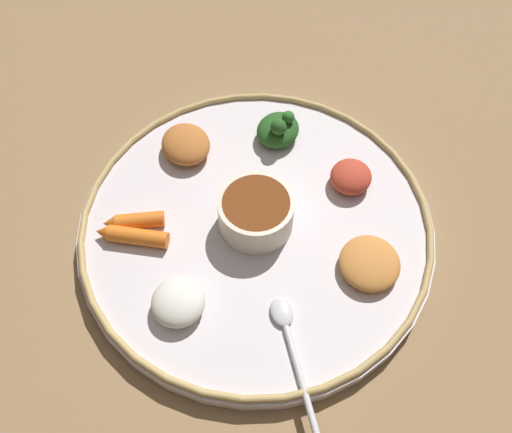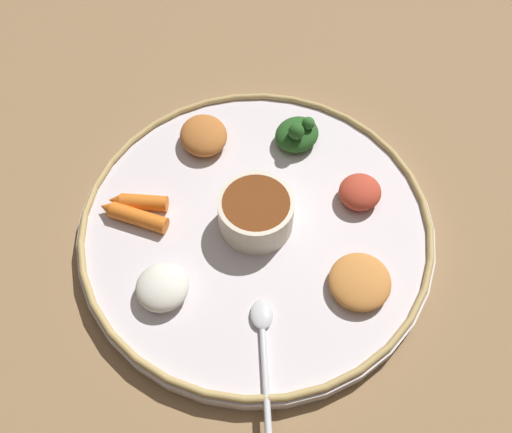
{
  "view_description": "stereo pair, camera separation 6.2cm",
  "coord_description": "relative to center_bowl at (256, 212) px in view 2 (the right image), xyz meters",
  "views": [
    {
      "loc": [
        0.33,
        0.02,
        0.56
      ],
      "look_at": [
        0.0,
        0.0,
        0.04
      ],
      "focal_mm": 37.7,
      "sensor_mm": 36.0,
      "label": 1
    },
    {
      "loc": [
        0.32,
        0.08,
        0.56
      ],
      "look_at": [
        0.0,
        0.0,
        0.04
      ],
      "focal_mm": 37.7,
      "sensor_mm": 36.0,
      "label": 2
    }
  ],
  "objects": [
    {
      "name": "carrot_near_spoon",
      "position": [
        0.01,
        -0.14,
        -0.02
      ],
      "size": [
        0.03,
        0.07,
        0.02
      ],
      "color": "orange",
      "rests_on": "platter"
    },
    {
      "name": "center_bowl",
      "position": [
        0.0,
        0.0,
        0.0
      ],
      "size": [
        0.09,
        0.09,
        0.05
      ],
      "color": "beige",
      "rests_on": "platter"
    },
    {
      "name": "mound_berbere_red",
      "position": [
        -0.06,
        0.11,
        -0.01
      ],
      "size": [
        0.06,
        0.06,
        0.03
      ],
      "primitive_type": "ellipsoid",
      "rotation": [
        0.0,
        0.0,
        4.42
      ],
      "color": "#B73D28",
      "rests_on": "platter"
    },
    {
      "name": "platter_rim",
      "position": [
        0.0,
        0.0,
        -0.02
      ],
      "size": [
        0.42,
        0.42,
        0.01
      ],
      "primitive_type": "torus",
      "color": "tan",
      "rests_on": "platter"
    },
    {
      "name": "carrot_outer",
      "position": [
        0.03,
        -0.14,
        -0.01
      ],
      "size": [
        0.03,
        0.09,
        0.02
      ],
      "color": "orange",
      "rests_on": "platter"
    },
    {
      "name": "mound_rice_white",
      "position": [
        0.11,
        -0.08,
        -0.01
      ],
      "size": [
        0.07,
        0.07,
        0.03
      ],
      "primitive_type": "ellipsoid",
      "rotation": [
        0.0,
        0.0,
        4.37
      ],
      "color": "silver",
      "rests_on": "platter"
    },
    {
      "name": "ground_plane",
      "position": [
        0.0,
        0.0,
        -0.04
      ],
      "size": [
        2.4,
        2.4,
        0.0
      ],
      "primitive_type": "plane",
      "color": "olive"
    },
    {
      "name": "spoon",
      "position": [
        0.15,
        0.05,
        -0.02
      ],
      "size": [
        0.17,
        0.07,
        0.01
      ],
      "color": "silver",
      "rests_on": "platter"
    },
    {
      "name": "mound_squash",
      "position": [
        0.05,
        0.13,
        -0.01
      ],
      "size": [
        0.08,
        0.07,
        0.02
      ],
      "primitive_type": "ellipsoid",
      "rotation": [
        0.0,
        0.0,
        6.19
      ],
      "color": "#C67A38",
      "rests_on": "platter"
    },
    {
      "name": "mound_chickpea",
      "position": [
        -0.1,
        -0.1,
        -0.01
      ],
      "size": [
        0.09,
        0.09,
        0.03
      ],
      "primitive_type": "ellipsoid",
      "rotation": [
        0.0,
        0.0,
        3.64
      ],
      "color": "#B2662D",
      "rests_on": "platter"
    },
    {
      "name": "platter",
      "position": [
        0.0,
        0.0,
        -0.03
      ],
      "size": [
        0.42,
        0.42,
        0.02
      ],
      "primitive_type": "cylinder",
      "color": "silver",
      "rests_on": "ground_plane"
    },
    {
      "name": "greens_pile",
      "position": [
        -0.13,
        0.02,
        -0.01
      ],
      "size": [
        0.08,
        0.08,
        0.04
      ],
      "color": "#23511E",
      "rests_on": "platter"
    }
  ]
}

